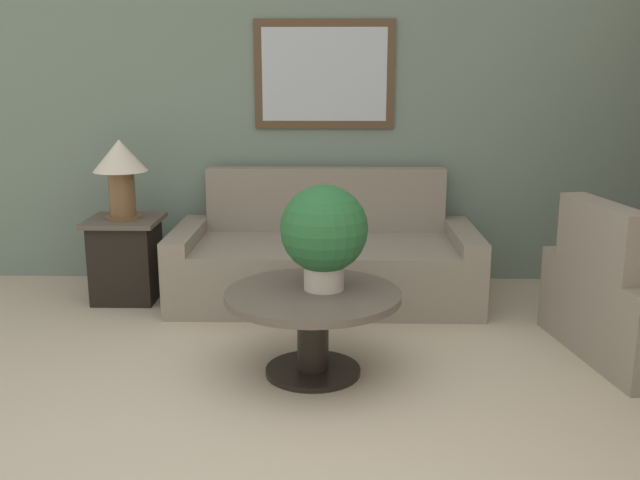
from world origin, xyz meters
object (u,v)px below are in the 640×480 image
object	(u,v)px
coffee_table	(313,315)
table_lamp	(120,167)
potted_plant_on_table	(324,232)
side_table	(126,258)
couch_main	(325,261)

from	to	relation	value
coffee_table	table_lamp	size ratio (longest dim) A/B	1.71
table_lamp	potted_plant_on_table	distance (m)	1.95
side_table	couch_main	bearing A→B (deg)	2.06
potted_plant_on_table	couch_main	bearing A→B (deg)	90.67
side_table	table_lamp	world-z (taller)	table_lamp
table_lamp	potted_plant_on_table	xyz separation A→B (m)	(1.48, -1.26, -0.19)
couch_main	table_lamp	size ratio (longest dim) A/B	3.86
side_table	table_lamp	xyz separation A→B (m)	(-0.00, -0.00, 0.68)
couch_main	side_table	distance (m)	1.46
coffee_table	table_lamp	bearing A→B (deg)	137.24
couch_main	table_lamp	world-z (taller)	table_lamp
couch_main	coffee_table	world-z (taller)	couch_main
couch_main	coffee_table	size ratio (longest dim) A/B	2.26
potted_plant_on_table	coffee_table	bearing A→B (deg)	-137.53
couch_main	side_table	size ratio (longest dim) A/B	3.59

